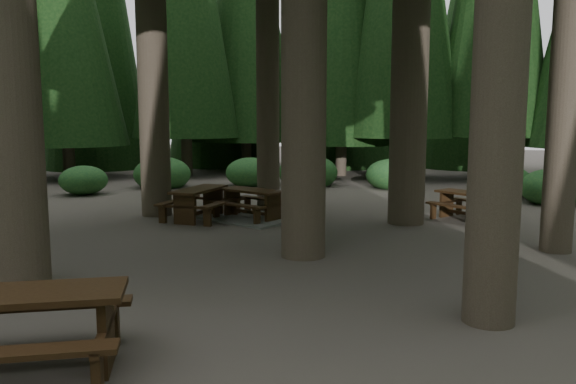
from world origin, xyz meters
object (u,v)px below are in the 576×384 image
(picnic_table_b, at_px, (199,199))
(picnic_table_c, at_px, (252,209))
(picnic_table_d, at_px, (469,202))
(picnic_table_e, at_px, (23,320))

(picnic_table_b, relative_size, picnic_table_c, 0.69)
(picnic_table_b, distance_m, picnic_table_c, 1.39)
(picnic_table_d, bearing_deg, picnic_table_e, -78.02)
(picnic_table_c, height_order, picnic_table_d, picnic_table_c)
(picnic_table_c, relative_size, picnic_table_d, 1.32)
(picnic_table_b, height_order, picnic_table_e, picnic_table_e)
(picnic_table_e, bearing_deg, picnic_table_d, 39.64)
(picnic_table_c, xyz_separation_m, picnic_table_e, (0.85, -9.10, 0.32))
(picnic_table_b, relative_size, picnic_table_d, 0.92)
(picnic_table_c, bearing_deg, picnic_table_e, -62.06)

